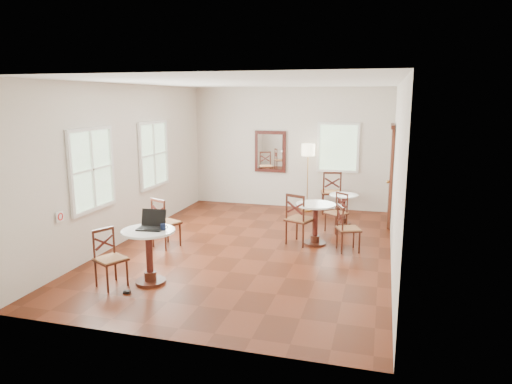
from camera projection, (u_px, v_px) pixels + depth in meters
ground at (252, 248)px, 8.65m from camera, size 7.00×7.00×0.00m
room_shell at (252, 145)px, 8.55m from camera, size 5.02×7.02×3.01m
cafe_table_near at (149, 250)px, 6.90m from camera, size 0.79×0.79×0.83m
cafe_table_mid at (315, 219)px, 8.76m from camera, size 0.75×0.75×0.79m
cafe_table_back at (343, 206)px, 10.18m from camera, size 0.63×0.63×0.67m
chair_near_a at (165, 223)px, 8.61m from camera, size 0.57×0.57×0.94m
chair_near_b at (110, 258)px, 6.81m from camera, size 0.53×0.53×0.86m
chair_mid_a at (299, 219)px, 8.77m from camera, size 0.59×0.59×0.99m
chair_mid_b at (347, 228)px, 8.38m from camera, size 0.51×0.51×0.85m
chair_back_a at (331, 192)px, 11.13m from camera, size 0.56×0.56×1.05m
chair_back_b at (337, 213)px, 9.62m from camera, size 0.53×0.53×0.82m
floor_lamp at (308, 154)px, 11.21m from camera, size 0.32×0.32×1.65m
laptop at (152, 224)px, 6.92m from camera, size 0.41×0.35×0.27m
mouse at (145, 230)px, 6.77m from camera, size 0.11×0.08×0.03m
navy_mug at (163, 227)px, 6.82m from camera, size 0.12×0.08×0.09m
water_glass at (146, 223)px, 7.04m from camera, size 0.05×0.05×0.09m
power_adapter at (127, 292)px, 6.62m from camera, size 0.10×0.06×0.04m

